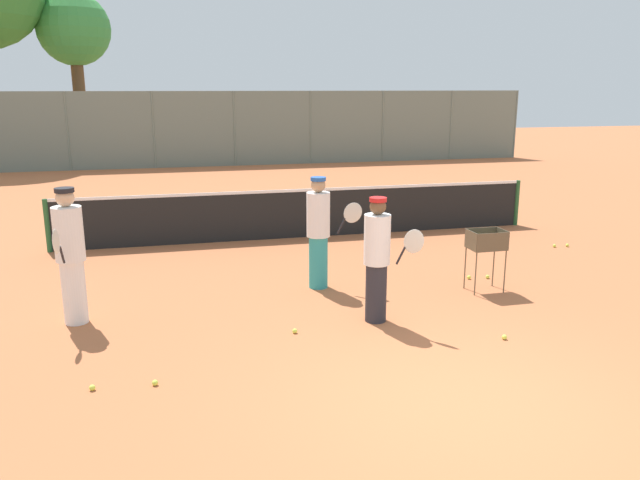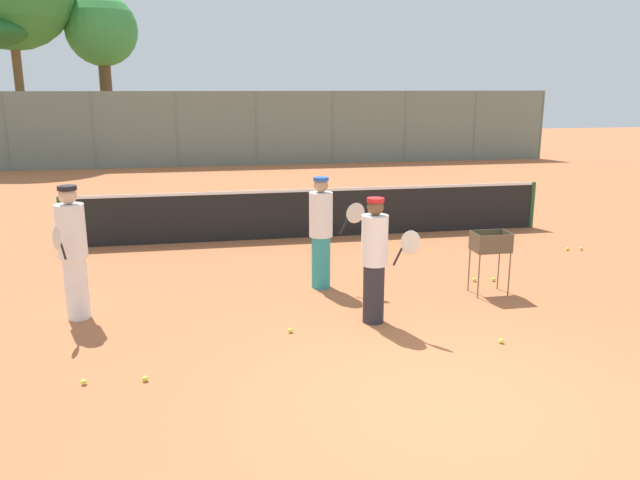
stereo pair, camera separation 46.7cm
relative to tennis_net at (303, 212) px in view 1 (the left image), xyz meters
The scene contains 17 objects.
ground_plane 7.63m from the tennis_net, 90.00° to the right, with size 80.00×80.00×0.00m, color #B7663D.
tennis_net is the anchor object (origin of this frame).
back_fence 13.15m from the tennis_net, 90.00° to the left, with size 25.88×0.08×3.04m.
tree_1 19.01m from the tennis_net, 110.33° to the left, with size 3.12×3.12×7.21m.
player_white_outfit 5.93m from the tennis_net, 134.73° to the right, with size 0.39×0.96×1.90m.
player_red_cap 5.15m from the tennis_net, 90.89° to the right, with size 0.70×0.73×1.76m.
player_yellow_shirt 3.53m from the tennis_net, 98.19° to the right, with size 0.90×0.45×1.82m.
ball_cart 4.75m from the tennis_net, 64.36° to the right, with size 0.56×0.41×1.00m.
tennis_ball_0 5.29m from the tennis_net, 23.60° to the right, with size 0.07×0.07×0.07m, color #D1E54C.
tennis_ball_1 4.26m from the tennis_net, 60.19° to the right, with size 0.07×0.07×0.07m, color #D1E54C.
tennis_ball_2 6.35m from the tennis_net, 77.88° to the right, with size 0.07×0.07×0.07m, color #D1E54C.
tennis_ball_3 5.50m from the tennis_net, 103.58° to the right, with size 0.07×0.07×0.07m, color #D1E54C.
tennis_ball_4 4.47m from the tennis_net, 56.84° to the right, with size 0.07×0.07×0.07m, color #D1E54C.
tennis_ball_5 7.14m from the tennis_net, 115.68° to the right, with size 0.07×0.07×0.07m, color #D1E54C.
tennis_ball_6 5.56m from the tennis_net, 22.62° to the right, with size 0.07×0.07×0.07m, color #D1E54C.
tennis_ball_7 7.41m from the tennis_net, 120.45° to the right, with size 0.07×0.07×0.07m, color #D1E54C.
parked_car 17.29m from the tennis_net, 89.69° to the left, with size 4.20×1.70×1.60m.
Camera 1 is at (-2.83, -5.36, 3.21)m, focal length 35.00 mm.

